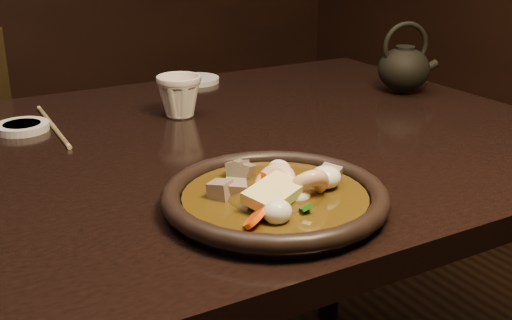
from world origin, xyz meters
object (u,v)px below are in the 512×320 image
table (113,204)px  teapot (404,67)px  tea_cup (179,95)px  plate (275,198)px

table → teapot: bearing=7.5°
table → tea_cup: size_ratio=18.93×
table → tea_cup: bearing=40.1°
tea_cup → teapot: bearing=-8.1°
table → teapot: teapot is taller
plate → table: bearing=114.6°
table → tea_cup: tea_cup is taller
table → plate: (0.13, -0.28, 0.09)m
plate → tea_cup: tea_cup is taller
table → tea_cup: 0.28m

